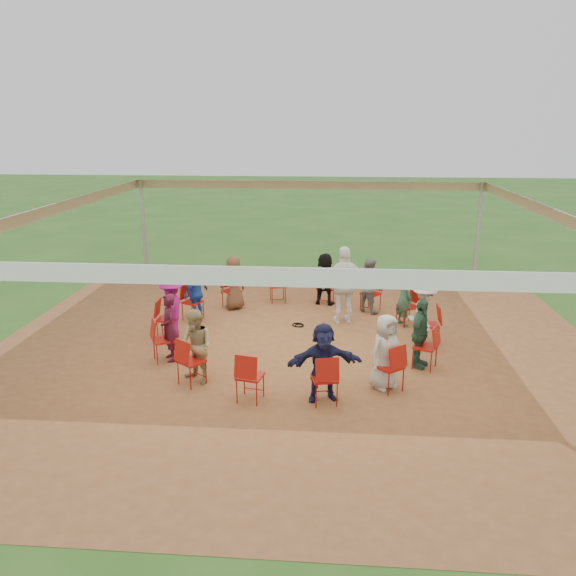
# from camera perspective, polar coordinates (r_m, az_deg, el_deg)

# --- Properties ---
(ground) EXTENTS (80.00, 80.00, 0.00)m
(ground) POSITION_cam_1_polar(r_m,az_deg,el_deg) (12.48, 0.81, -5.42)
(ground) COLOR #2A561A
(ground) RESTS_ON ground
(dirt_patch) EXTENTS (13.00, 13.00, 0.00)m
(dirt_patch) POSITION_cam_1_polar(r_m,az_deg,el_deg) (12.47, 0.81, -5.39)
(dirt_patch) COLOR brown
(dirt_patch) RESTS_ON ground
(tent) EXTENTS (10.33, 10.33, 3.00)m
(tent) POSITION_cam_1_polar(r_m,az_deg,el_deg) (11.80, 0.86, 5.34)
(tent) COLOR #B2B2B7
(tent) RESTS_ON ground
(chair_0) EXTENTS (0.44, 0.42, 0.90)m
(chair_0) POSITION_cam_1_polar(r_m,az_deg,el_deg) (12.51, 14.13, -3.67)
(chair_0) COLOR #AD130A
(chair_0) RESTS_ON ground
(chair_1) EXTENTS (0.58, 0.57, 0.90)m
(chair_1) POSITION_cam_1_polar(r_m,az_deg,el_deg) (13.63, 12.07, -1.87)
(chair_1) COLOR #AD130A
(chair_1) RESTS_ON ground
(chair_2) EXTENTS (0.60, 0.61, 0.90)m
(chair_2) POSITION_cam_1_polar(r_m,az_deg,el_deg) (14.48, 8.41, -0.58)
(chair_2) COLOR #AD130A
(chair_2) RESTS_ON ground
(chair_3) EXTENTS (0.50, 0.52, 0.90)m
(chair_3) POSITION_cam_1_polar(r_m,az_deg,el_deg) (14.97, 3.85, 0.12)
(chair_3) COLOR #AD130A
(chair_3) RESTS_ON ground
(chair_4) EXTENTS (0.51, 0.53, 0.90)m
(chair_4) POSITION_cam_1_polar(r_m,az_deg,el_deg) (15.02, -1.04, 0.22)
(chair_4) COLOR #AD130A
(chair_4) RESTS_ON ground
(chair_5) EXTENTS (0.60, 0.61, 0.90)m
(chair_5) POSITION_cam_1_polar(r_m,az_deg,el_deg) (14.63, -5.73, -0.31)
(chair_5) COLOR #AD130A
(chair_5) RESTS_ON ground
(chair_6) EXTENTS (0.58, 0.57, 0.90)m
(chair_6) POSITION_cam_1_polar(r_m,az_deg,el_deg) (13.86, -9.67, -1.43)
(chair_6) COLOR #AD130A
(chair_6) RESTS_ON ground
(chair_7) EXTENTS (0.44, 0.42, 0.90)m
(chair_7) POSITION_cam_1_polar(r_m,az_deg,el_deg) (12.78, -12.18, -3.10)
(chair_7) COLOR #AD130A
(chair_7) RESTS_ON ground
(chair_8) EXTENTS (0.58, 0.57, 0.90)m
(chair_8) POSITION_cam_1_polar(r_m,az_deg,el_deg) (11.59, -12.49, -5.19)
(chair_8) COLOR #AD130A
(chair_8) RESTS_ON ground
(chair_9) EXTENTS (0.60, 0.61, 0.90)m
(chair_9) POSITION_cam_1_polar(r_m,az_deg,el_deg) (10.49, -9.77, -7.37)
(chair_9) COLOR #AD130A
(chair_9) RESTS_ON ground
(chair_10) EXTENTS (0.50, 0.52, 0.90)m
(chair_10) POSITION_cam_1_polar(r_m,az_deg,el_deg) (9.79, -3.87, -8.96)
(chair_10) COLOR #AD130A
(chair_10) RESTS_ON ground
(chair_11) EXTENTS (0.51, 0.53, 0.90)m
(chair_11) POSITION_cam_1_polar(r_m,az_deg,el_deg) (9.71, 3.74, -9.18)
(chair_11) COLOR #AD130A
(chair_11) RESTS_ON ground
(chair_12) EXTENTS (0.60, 0.61, 0.90)m
(chair_12) POSITION_cam_1_polar(r_m,az_deg,el_deg) (10.28, 10.26, -7.91)
(chair_12) COLOR #AD130A
(chair_12) RESTS_ON ground
(chair_13) EXTENTS (0.58, 0.57, 0.90)m
(chair_13) POSITION_cam_1_polar(r_m,az_deg,el_deg) (11.31, 13.77, -5.83)
(chair_13) COLOR #AD130A
(chair_13) RESTS_ON ground
(person_seated_0) EXTENTS (0.46, 0.91, 1.39)m
(person_seated_0) POSITION_cam_1_polar(r_m,az_deg,el_deg) (12.40, 13.66, -2.57)
(person_seated_0) COLOR beige
(person_seated_0) RESTS_ON ground
(person_seated_1) EXTENTS (0.52, 0.60, 1.39)m
(person_seated_1) POSITION_cam_1_polar(r_m,az_deg,el_deg) (13.48, 11.71, -0.91)
(person_seated_1) COLOR #2E553C
(person_seated_1) RESTS_ON ground
(person_seated_2) EXTENTS (0.77, 0.72, 1.39)m
(person_seated_2) POSITION_cam_1_polar(r_m,az_deg,el_deg) (14.32, 8.18, 0.28)
(person_seated_2) COLOR slate
(person_seated_2) RESTS_ON ground
(person_seated_3) EXTENTS (1.37, 0.75, 1.39)m
(person_seated_3) POSITION_cam_1_polar(r_m,az_deg,el_deg) (14.79, 3.76, 0.94)
(person_seated_3) COLOR black
(person_seated_3) RESTS_ON ground
(person_seated_4) EXTENTS (0.77, 0.73, 1.39)m
(person_seated_4) POSITION_cam_1_polar(r_m,az_deg,el_deg) (14.46, -5.53, 0.54)
(person_seated_4) COLOR brown
(person_seated_4) RESTS_ON ground
(person_seated_5) EXTENTS (0.73, 0.92, 1.39)m
(person_seated_5) POSITION_cam_1_polar(r_m,az_deg,el_deg) (13.71, -9.33, -0.50)
(person_seated_5) COLOR #2048B0
(person_seated_5) RESTS_ON ground
(person_seated_6) EXTENTS (0.46, 0.91, 1.39)m
(person_seated_6) POSITION_cam_1_polar(r_m,az_deg,el_deg) (12.67, -11.73, -2.04)
(person_seated_6) COLOR #8D1170
(person_seated_6) RESTS_ON ground
(person_seated_7) EXTENTS (0.52, 0.60, 1.39)m
(person_seated_7) POSITION_cam_1_polar(r_m,az_deg,el_deg) (11.51, -11.98, -3.95)
(person_seated_7) COLOR #420F21
(person_seated_7) RESTS_ON ground
(person_seated_8) EXTENTS (0.77, 0.72, 1.39)m
(person_seated_8) POSITION_cam_1_polar(r_m,az_deg,el_deg) (10.46, -9.32, -5.91)
(person_seated_8) COLOR tan
(person_seated_8) RESTS_ON ground
(person_seated_9) EXTENTS (1.37, 0.77, 1.39)m
(person_seated_9) POSITION_cam_1_polar(r_m,az_deg,el_deg) (9.71, 3.61, -7.53)
(person_seated_9) COLOR #181A40
(person_seated_9) RESTS_ON ground
(person_seated_10) EXTENTS (0.77, 0.73, 1.39)m
(person_seated_10) POSITION_cam_1_polar(r_m,az_deg,el_deg) (10.26, 9.85, -6.40)
(person_seated_10) COLOR beige
(person_seated_10) RESTS_ON ground
(person_seated_11) EXTENTS (0.73, 0.92, 1.39)m
(person_seated_11) POSITION_cam_1_polar(r_m,az_deg,el_deg) (11.25, 13.27, -4.53)
(person_seated_11) COLOR #2E553C
(person_seated_11) RESTS_ON ground
(standing_person) EXTENTS (1.20, 0.81, 1.87)m
(standing_person) POSITION_cam_1_polar(r_m,az_deg,el_deg) (13.38, 5.78, 0.30)
(standing_person) COLOR white
(standing_person) RESTS_ON ground
(cable_coil) EXTENTS (0.29, 0.29, 0.03)m
(cable_coil) POSITION_cam_1_polar(r_m,az_deg,el_deg) (13.38, 1.07, -3.79)
(cable_coil) COLOR black
(cable_coil) RESTS_ON ground
(laptop) EXTENTS (0.23, 0.29, 0.20)m
(laptop) POSITION_cam_1_polar(r_m,az_deg,el_deg) (12.39, 12.88, -2.79)
(laptop) COLOR #B7B7BC
(laptop) RESTS_ON ground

